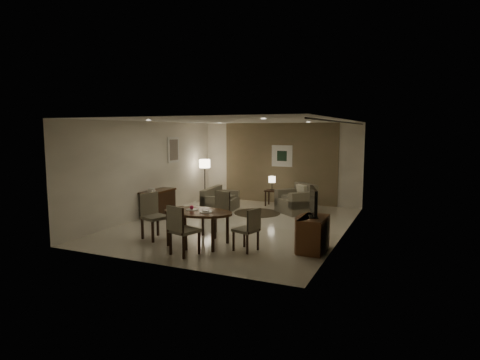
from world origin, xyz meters
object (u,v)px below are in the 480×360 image
at_px(console_desk, 158,203).
at_px(sofa, 221,200).
at_px(chair_near, 185,230).
at_px(chair_right, 246,229).
at_px(armchair, 296,198).
at_px(side_table, 272,198).
at_px(dining_table, 198,228).
at_px(chair_left, 155,217).
at_px(chair_far, 215,214).
at_px(tv_cabinet, 314,234).
at_px(floor_lamp, 205,181).

bearing_deg(console_desk, sofa, 46.59).
relative_size(chair_near, chair_right, 1.12).
distance_m(armchair, side_table, 1.30).
xyz_separation_m(chair_right, side_table, (-1.16, 4.89, -0.19)).
bearing_deg(chair_right, dining_table, -73.74).
xyz_separation_m(chair_left, sofa, (-0.08, 3.45, -0.16)).
xyz_separation_m(chair_near, chair_far, (-0.12, 1.54, 0.01)).
bearing_deg(side_table, chair_right, -76.68).
bearing_deg(dining_table, chair_far, 90.71).
distance_m(tv_cabinet, floor_lamp, 6.25).
xyz_separation_m(chair_left, side_table, (1.07, 4.91, -0.26)).
relative_size(tv_cabinet, chair_left, 0.87).
height_order(tv_cabinet, armchair, armchair).
xyz_separation_m(chair_near, side_table, (-0.15, 5.62, -0.24)).
relative_size(chair_left, side_table, 2.00).
bearing_deg(console_desk, tv_cabinet, -17.05).
distance_m(console_desk, chair_far, 2.79).
distance_m(console_desk, armchair, 4.06).
distance_m(console_desk, chair_near, 3.81).
relative_size(dining_table, side_table, 3.02).
bearing_deg(chair_left, sofa, 21.60).
distance_m(chair_far, chair_left, 1.38).
relative_size(tv_cabinet, chair_far, 0.88).
bearing_deg(side_table, tv_cabinet, -60.77).
height_order(tv_cabinet, chair_left, chair_left).
bearing_deg(chair_right, chair_near, -38.73).
relative_size(tv_cabinet, floor_lamp, 0.61).
height_order(console_desk, chair_far, chair_far).
bearing_deg(dining_table, chair_near, -81.45).
relative_size(sofa, armchair, 1.55).
distance_m(chair_far, floor_lamp, 4.46).
height_order(side_table, floor_lamp, floor_lamp).
height_order(chair_left, chair_right, chair_left).
relative_size(chair_far, side_table, 1.98).
relative_size(chair_far, sofa, 0.68).
distance_m(chair_far, side_table, 4.09).
distance_m(sofa, side_table, 1.85).
bearing_deg(tv_cabinet, side_table, 119.23).
height_order(chair_far, floor_lamp, floor_lamp).
distance_m(chair_near, armchair, 4.92).
xyz_separation_m(tv_cabinet, dining_table, (-2.38, -0.57, 0.02)).
height_order(armchair, side_table, armchair).
xyz_separation_m(chair_right, floor_lamp, (-3.48, 4.58, 0.29)).
bearing_deg(chair_near, chair_right, -126.02).
bearing_deg(dining_table, tv_cabinet, 13.33).
height_order(chair_right, sofa, chair_right).
relative_size(chair_left, floor_lamp, 0.70).
relative_size(dining_table, chair_right, 1.76).
bearing_deg(chair_left, side_table, 8.06).
relative_size(chair_right, sofa, 0.59).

